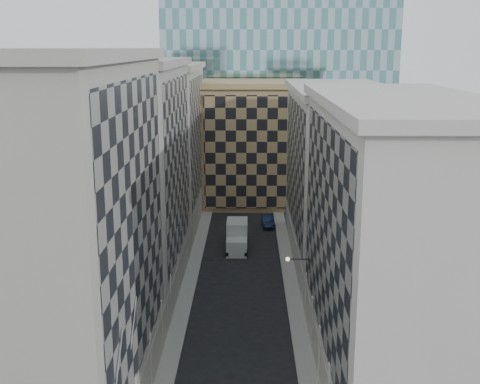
{
  "coord_description": "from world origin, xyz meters",
  "views": [
    {
      "loc": [
        0.83,
        -24.44,
        23.74
      ],
      "look_at": [
        0.28,
        13.97,
        14.49
      ],
      "focal_mm": 45.0,
      "sensor_mm": 36.0,
      "label": 1
    }
  ],
  "objects": [
    {
      "name": "sidewalk_west",
      "position": [
        -5.25,
        30.0,
        0.07
      ],
      "size": [
        1.5,
        100.0,
        0.15
      ],
      "primitive_type": "cube",
      "color": "gray",
      "rests_on": "ground"
    },
    {
      "name": "sidewalk_east",
      "position": [
        5.25,
        30.0,
        0.07
      ],
      "size": [
        1.5,
        100.0,
        0.15
      ],
      "primitive_type": "cube",
      "color": "gray",
      "rests_on": "ground"
    },
    {
      "name": "bldg_left_a",
      "position": [
        -10.88,
        11.0,
        11.82
      ],
      "size": [
        10.8,
        22.8,
        23.7
      ],
      "color": "#A3A093",
      "rests_on": "ground"
    },
    {
      "name": "bldg_left_b",
      "position": [
        -10.88,
        33.0,
        11.32
      ],
      "size": [
        10.8,
        22.8,
        22.7
      ],
      "color": "gray",
      "rests_on": "ground"
    },
    {
      "name": "bldg_left_c",
      "position": [
        -10.88,
        55.0,
        10.83
      ],
      "size": [
        10.8,
        22.8,
        21.7
      ],
      "color": "#A3A093",
      "rests_on": "ground"
    },
    {
      "name": "bldg_right_a",
      "position": [
        10.88,
        15.0,
        10.32
      ],
      "size": [
        10.8,
        26.8,
        20.7
      ],
      "color": "beige",
      "rests_on": "ground"
    },
    {
      "name": "bldg_right_b",
      "position": [
        10.89,
        42.0,
        9.85
      ],
      "size": [
        10.8,
        28.8,
        19.7
      ],
      "color": "beige",
      "rests_on": "ground"
    },
    {
      "name": "tan_block",
      "position": [
        2.0,
        67.9,
        9.44
      ],
      "size": [
        16.8,
        14.8,
        18.8
      ],
      "color": "tan",
      "rests_on": "ground"
    },
    {
      "name": "church_tower",
      "position": [
        0.0,
        82.0,
        26.95
      ],
      "size": [
        7.2,
        7.2,
        51.5
      ],
      "color": "#302A25",
      "rests_on": "ground"
    },
    {
      "name": "flagpoles_left",
      "position": [
        -5.9,
        6.0,
        8.0
      ],
      "size": [
        0.1,
        6.33,
        2.33
      ],
      "color": "gray",
      "rests_on": "ground"
    },
    {
      "name": "bracket_lamp",
      "position": [
        4.38,
        24.0,
        6.2
      ],
      "size": [
        1.98,
        0.36,
        0.36
      ],
      "color": "black",
      "rests_on": "ground"
    },
    {
      "name": "box_truck",
      "position": [
        -0.53,
        44.54,
        1.47
      ],
      "size": [
        2.51,
        6.14,
        3.37
      ],
      "rotation": [
        0.0,
        0.0,
        -0.0
      ],
      "color": "#BDBDBD",
      "rests_on": "ground"
    },
    {
      "name": "dark_car",
      "position": [
        3.5,
        54.2,
        0.74
      ],
      "size": [
        1.75,
        4.53,
        1.47
      ],
      "primitive_type": "imported",
      "rotation": [
        0.0,
        0.0,
        0.04
      ],
      "color": "#0E1A35",
      "rests_on": "ground"
    }
  ]
}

